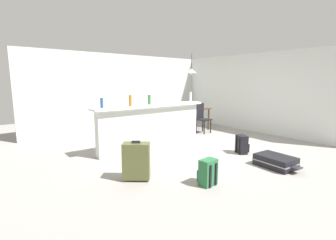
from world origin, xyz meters
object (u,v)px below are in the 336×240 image
object	(u,v)px
bottle_blue	(102,103)
bottle_amber	(130,101)
bottle_clear	(191,97)
suitcase_upright_olive	(136,161)
bottle_green	(149,100)
backpack_black	(242,145)
dining_table	(191,111)
suitcase_flat_black	(276,161)
dining_chair_far_side	(182,113)
bottle_white	(172,98)
pendant_lamp	(191,71)
backpack_green	(208,173)
dining_chair_near_partition	(202,117)

from	to	relation	value
bottle_blue	bottle_amber	size ratio (longest dim) A/B	0.84
bottle_clear	suitcase_upright_olive	bearing A→B (deg)	-150.65
bottle_green	backpack_black	world-z (taller)	bottle_green
bottle_amber	backpack_black	world-z (taller)	bottle_amber
bottle_blue	dining_table	xyz separation A→B (m)	(3.49, 0.96, -0.53)
bottle_clear	suitcase_flat_black	size ratio (longest dim) A/B	0.31
dining_table	dining_chair_far_side	xyz separation A→B (m)	(0.07, 0.52, -0.13)
suitcase_upright_olive	backpack_black	size ratio (longest dim) A/B	1.60
dining_chair_far_side	suitcase_flat_black	size ratio (longest dim) A/B	1.10
bottle_green	bottle_white	xyz separation A→B (m)	(0.70, -0.00, 0.02)
bottle_blue	bottle_green	bearing A→B (deg)	0.79
bottle_blue	dining_chair_far_side	bearing A→B (deg)	22.65
pendant_lamp	bottle_white	bearing A→B (deg)	-149.39
bottle_blue	pendant_lamp	bearing A→B (deg)	15.05
dining_table	suitcase_flat_black	world-z (taller)	dining_table
bottle_blue	dining_chair_far_side	size ratio (longest dim) A/B	0.23
bottle_white	suitcase_upright_olive	world-z (taller)	bottle_white
bottle_green	suitcase_flat_black	size ratio (longest dim) A/B	0.27
bottle_clear	bottle_green	bearing A→B (deg)	176.44
dining_chair_far_side	backpack_green	distance (m)	4.80
bottle_amber	backpack_black	distance (m)	2.72
bottle_green	suitcase_flat_black	world-z (taller)	bottle_green
dining_chair_far_side	suitcase_upright_olive	xyz separation A→B (m)	(-3.63, -2.99, -0.19)
suitcase_upright_olive	bottle_amber	bearing A→B (deg)	63.72
bottle_green	dining_chair_far_side	world-z (taller)	bottle_green
bottle_blue	bottle_clear	bearing A→B (deg)	-1.45
bottle_amber	suitcase_upright_olive	distance (m)	1.84
bottle_white	backpack_green	world-z (taller)	bottle_white
bottle_green	dining_table	xyz separation A→B (m)	(2.29, 0.95, -0.54)
bottle_white	dining_table	world-z (taller)	bottle_white
bottle_green	pendant_lamp	xyz separation A→B (m)	(2.24, 0.91, 0.77)
bottle_green	suitcase_upright_olive	bearing A→B (deg)	-129.97
backpack_black	bottle_white	bearing A→B (deg)	111.97
bottle_green	backpack_black	bearing A→B (deg)	-50.94
dining_chair_near_partition	bottle_blue	bearing A→B (deg)	-172.51
bottle_white	suitcase_upright_olive	bearing A→B (deg)	-142.40
dining_table	dining_chair_far_side	bearing A→B (deg)	82.75
suitcase_upright_olive	backpack_black	bearing A→B (deg)	-3.91
bottle_amber	backpack_green	bearing A→B (deg)	-88.26
suitcase_flat_black	bottle_white	bearing A→B (deg)	99.62
bottle_white	backpack_green	xyz separation A→B (m)	(-1.18, -2.38, -1.01)
dining_chair_near_partition	suitcase_upright_olive	size ratio (longest dim) A/B	1.39
bottle_blue	bottle_green	xyz separation A→B (m)	(1.21, 0.02, 0.01)
dining_table	bottle_white	bearing A→B (deg)	-149.17
bottle_amber	bottle_clear	xyz separation A→B (m)	(1.84, -0.01, 0.01)
dining_table	bottle_clear	bearing A→B (deg)	-134.24
dining_table	suitcase_flat_black	bearing A→B (deg)	-107.73
dining_chair_near_partition	backpack_black	world-z (taller)	dining_chair_near_partition
suitcase_upright_olive	bottle_green	bearing A→B (deg)	50.03
bottle_clear	suitcase_flat_black	world-z (taller)	bottle_clear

